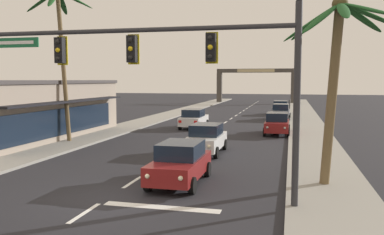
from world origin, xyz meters
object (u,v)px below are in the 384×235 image
at_px(traffic_signal_mast, 181,61).
at_px(palm_left_second, 60,28).
at_px(sedan_oncoming_far, 194,118).
at_px(palm_right_nearest, 337,51).
at_px(sedan_lead_at_stop_bar, 180,162).
at_px(sedan_parked_mid_kerb, 277,123).
at_px(sedan_third_in_queue, 206,138).
at_px(storefront_strip_left, 22,110).
at_px(town_gateway_arch, 256,81).
at_px(sedan_parked_nearest_kerb, 280,108).
at_px(sedan_parked_far_kerb, 281,112).

xyz_separation_m(traffic_signal_mast, palm_left_second, (-11.28, 11.08, 2.82)).
bearing_deg(sedan_oncoming_far, palm_right_nearest, -61.05).
xyz_separation_m(sedan_oncoming_far, palm_left_second, (-6.70, -10.00, 6.80)).
height_order(sedan_lead_at_stop_bar, palm_right_nearest, palm_right_nearest).
height_order(sedan_parked_mid_kerb, palm_left_second, palm_left_second).
bearing_deg(sedan_third_in_queue, sedan_parked_mid_kerb, 68.37).
relative_size(palm_right_nearest, storefront_strip_left, 0.44).
bearing_deg(town_gateway_arch, sedan_parked_nearest_kerb, -78.19).
distance_m(palm_left_second, palm_right_nearest, 18.50).
xyz_separation_m(sedan_oncoming_far, town_gateway_arch, (1.93, 40.52, 3.21)).
height_order(sedan_lead_at_stop_bar, storefront_strip_left, storefront_strip_left).
bearing_deg(traffic_signal_mast, storefront_strip_left, 141.91).
height_order(traffic_signal_mast, sedan_third_in_queue, traffic_signal_mast).
height_order(sedan_third_in_queue, palm_left_second, palm_left_second).
distance_m(sedan_third_in_queue, sedan_oncoming_far, 12.18).
relative_size(sedan_third_in_queue, palm_left_second, 0.43).
relative_size(sedan_third_in_queue, storefront_strip_left, 0.27).
bearing_deg(traffic_signal_mast, sedan_lead_at_stop_bar, 105.98).
relative_size(sedan_third_in_queue, palm_right_nearest, 0.60).
bearing_deg(traffic_signal_mast, sedan_parked_nearest_kerb, 86.27).
xyz_separation_m(sedan_parked_nearest_kerb, palm_left_second, (-13.71, -26.18, 6.80)).
distance_m(sedan_oncoming_far, storefront_strip_left, 14.00).
xyz_separation_m(sedan_parked_far_kerb, palm_right_nearest, (2.67, -27.44, 4.48)).
height_order(sedan_parked_mid_kerb, storefront_strip_left, storefront_strip_left).
relative_size(sedan_oncoming_far, palm_left_second, 0.43).
xyz_separation_m(storefront_strip_left, town_gateway_arch, (12.18, 49.97, 1.96)).
bearing_deg(town_gateway_arch, traffic_signal_mast, -87.53).
relative_size(sedan_third_in_queue, sedan_parked_nearest_kerb, 1.00).
xyz_separation_m(traffic_signal_mast, sedan_third_in_queue, (-1.07, 9.42, -3.99)).
bearing_deg(storefront_strip_left, sedan_parked_far_kerb, 47.43).
height_order(sedan_lead_at_stop_bar, sedan_parked_nearest_kerb, same).
bearing_deg(palm_left_second, sedan_lead_at_stop_bar, -39.18).
relative_size(sedan_lead_at_stop_bar, sedan_parked_far_kerb, 0.99).
distance_m(sedan_oncoming_far, palm_right_nearest, 20.91).
distance_m(sedan_lead_at_stop_bar, sedan_parked_nearest_kerb, 34.95).
relative_size(sedan_parked_mid_kerb, palm_right_nearest, 0.60).
distance_m(sedan_lead_at_stop_bar, sedan_oncoming_far, 19.03).
bearing_deg(storefront_strip_left, town_gateway_arch, 76.30).
distance_m(sedan_third_in_queue, palm_right_nearest, 9.96).
relative_size(sedan_parked_far_kerb, palm_left_second, 0.44).
bearing_deg(sedan_oncoming_far, sedan_third_in_queue, -73.20).
bearing_deg(sedan_lead_at_stop_bar, sedan_oncoming_far, 101.78).
relative_size(sedan_oncoming_far, sedan_parked_mid_kerb, 1.00).
height_order(sedan_parked_nearest_kerb, palm_left_second, palm_left_second).
height_order(traffic_signal_mast, town_gateway_arch, traffic_signal_mast).
relative_size(traffic_signal_mast, sedan_oncoming_far, 2.52).
height_order(sedan_lead_at_stop_bar, town_gateway_arch, town_gateway_arch).
xyz_separation_m(traffic_signal_mast, sedan_oncoming_far, (-4.59, 21.08, -3.99)).
distance_m(sedan_third_in_queue, sedan_parked_nearest_kerb, 28.06).
bearing_deg(sedan_lead_at_stop_bar, sedan_third_in_queue, 92.98).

